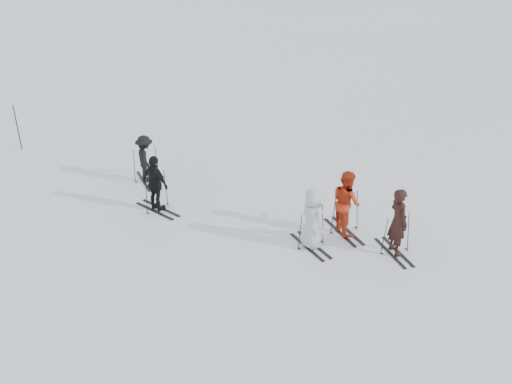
# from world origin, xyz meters

# --- Properties ---
(ground) EXTENTS (120.00, 120.00, 0.00)m
(ground) POSITION_xyz_m (0.00, 0.00, 0.00)
(ground) COLOR silver
(ground) RESTS_ON ground
(skier_near_dark) EXTENTS (0.67, 0.84, 2.02)m
(skier_near_dark) POSITION_xyz_m (2.15, -2.84, 1.01)
(skier_near_dark) COLOR black
(skier_near_dark) RESTS_ON ground
(skier_red) EXTENTS (0.95, 1.12, 2.01)m
(skier_red) POSITION_xyz_m (1.77, -1.14, 1.00)
(skier_red) COLOR #AE2D13
(skier_red) RESTS_ON ground
(skier_grey) EXTENTS (0.67, 0.95, 1.82)m
(skier_grey) POSITION_xyz_m (0.41, -1.18, 0.91)
(skier_grey) COLOR #AFB3B9
(skier_grey) RESTS_ON ground
(skier_uphill_left) EXTENTS (0.72, 1.18, 1.88)m
(skier_uphill_left) POSITION_xyz_m (-2.24, 3.41, 0.94)
(skier_uphill_left) COLOR black
(skier_uphill_left) RESTS_ON ground
(skier_uphill_far) EXTENTS (0.83, 1.20, 1.70)m
(skier_uphill_far) POSITION_xyz_m (-1.56, 5.59, 0.85)
(skier_uphill_far) COLOR black
(skier_uphill_far) RESTS_ON ground
(skis_near_dark) EXTENTS (1.92, 1.38, 1.26)m
(skis_near_dark) POSITION_xyz_m (2.15, -2.84, 0.63)
(skis_near_dark) COLOR black
(skis_near_dark) RESTS_ON ground
(skis_red) EXTENTS (2.04, 1.37, 1.36)m
(skis_red) POSITION_xyz_m (1.77, -1.14, 0.68)
(skis_red) COLOR black
(skis_red) RESTS_ON ground
(skis_grey) EXTENTS (1.86, 1.12, 1.29)m
(skis_grey) POSITION_xyz_m (0.41, -1.18, 0.64)
(skis_grey) COLOR black
(skis_grey) RESTS_ON ground
(skis_uphill_left) EXTENTS (2.02, 1.40, 1.34)m
(skis_uphill_left) POSITION_xyz_m (-2.24, 3.41, 0.67)
(skis_uphill_left) COLOR black
(skis_uphill_left) RESTS_ON ground
(skis_uphill_far) EXTENTS (1.98, 1.30, 1.34)m
(skis_uphill_far) POSITION_xyz_m (-1.56, 5.59, 0.67)
(skis_uphill_far) COLOR black
(skis_uphill_far) RESTS_ON ground
(piste_marker) EXTENTS (0.04, 0.04, 1.87)m
(piste_marker) POSITION_xyz_m (-4.43, 11.29, 0.93)
(piste_marker) COLOR black
(piste_marker) RESTS_ON ground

